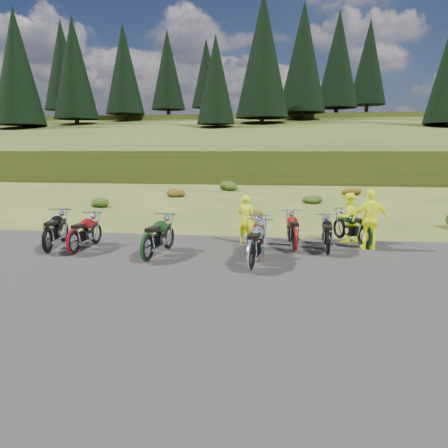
% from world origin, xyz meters
% --- Properties ---
extents(ground, '(300.00, 300.00, 0.00)m').
position_xyz_m(ground, '(0.00, 0.00, 0.00)').
color(ground, '#3B4A18').
rests_on(ground, ground).
extents(gravel_pad, '(20.00, 12.00, 0.04)m').
position_xyz_m(gravel_pad, '(0.00, -2.00, 0.00)').
color(gravel_pad, black).
rests_on(gravel_pad, ground).
extents(hill_slope, '(300.00, 45.97, 9.37)m').
position_xyz_m(hill_slope, '(0.00, 50.00, 0.00)').
color(hill_slope, '#334015').
rests_on(hill_slope, ground).
extents(hill_plateau, '(300.00, 90.00, 9.17)m').
position_xyz_m(hill_plateau, '(0.00, 110.00, 0.00)').
color(hill_plateau, '#334015').
rests_on(hill_plateau, ground).
extents(conifer_14, '(5.28, 5.28, 14.00)m').
position_xyz_m(conifer_14, '(-51.00, 70.00, 16.55)').
color(conifer_14, black).
rests_on(conifer_14, ground).
extents(conifer_15, '(7.92, 7.92, 20.00)m').
position_xyz_m(conifer_15, '(-45.00, 76.00, 20.16)').
color(conifer_15, black).
rests_on(conifer_15, ground).
extents(conifer_16, '(7.48, 7.48, 19.00)m').
position_xyz_m(conifer_16, '(-39.00, 51.00, 15.28)').
color(conifer_16, black).
rests_on(conifer_16, ground).
extents(conifer_17, '(7.04, 7.04, 18.00)m').
position_xyz_m(conifer_17, '(-33.00, 57.00, 15.97)').
color(conifer_17, black).
rests_on(conifer_17, ground).
extents(conifer_18, '(6.60, 6.60, 17.00)m').
position_xyz_m(conifer_18, '(-27.00, 63.00, 16.66)').
color(conifer_18, black).
rests_on(conifer_18, ground).
extents(conifer_19, '(6.16, 6.16, 16.00)m').
position_xyz_m(conifer_19, '(-21.00, 69.00, 17.36)').
color(conifer_19, black).
rests_on(conifer_19, ground).
extents(conifer_20, '(5.72, 5.72, 15.00)m').
position_xyz_m(conifer_20, '(-15.00, 75.00, 17.65)').
color(conifer_20, black).
rests_on(conifer_20, ground).
extents(conifer_21, '(5.28, 5.28, 14.00)m').
position_xyz_m(conifer_21, '(-9.00, 50.00, 12.56)').
color(conifer_21, black).
rests_on(conifer_21, ground).
extents(conifer_22, '(7.92, 7.92, 20.00)m').
position_xyz_m(conifer_22, '(-3.00, 56.00, 16.77)').
color(conifer_22, black).
rests_on(conifer_22, ground).
extents(conifer_23, '(7.48, 7.48, 19.00)m').
position_xyz_m(conifer_23, '(3.00, 62.00, 17.47)').
color(conifer_23, black).
rests_on(conifer_23, ground).
extents(conifer_24, '(7.04, 7.04, 18.00)m').
position_xyz_m(conifer_24, '(9.00, 68.00, 18.16)').
color(conifer_24, black).
rests_on(conifer_24, ground).
extents(conifer_25, '(6.60, 6.60, 17.00)m').
position_xyz_m(conifer_25, '(15.00, 74.00, 18.66)').
color(conifer_25, black).
rests_on(conifer_25, ground).
extents(shrub_1, '(1.03, 1.03, 0.61)m').
position_xyz_m(shrub_1, '(-9.10, 11.30, 0.31)').
color(shrub_1, '#1E360D').
rests_on(shrub_1, ground).
extents(shrub_2, '(1.30, 1.30, 0.77)m').
position_xyz_m(shrub_2, '(-6.20, 16.60, 0.38)').
color(shrub_2, '#67390C').
rests_on(shrub_2, ground).
extents(shrub_3, '(1.56, 1.56, 0.92)m').
position_xyz_m(shrub_3, '(-3.30, 21.90, 0.46)').
color(shrub_3, '#1E360D').
rests_on(shrub_3, ground).
extents(shrub_4, '(0.77, 0.77, 0.45)m').
position_xyz_m(shrub_4, '(-0.40, 9.20, 0.23)').
color(shrub_4, '#67390C').
rests_on(shrub_4, ground).
extents(shrub_5, '(1.03, 1.03, 0.61)m').
position_xyz_m(shrub_5, '(2.50, 14.50, 0.31)').
color(shrub_5, '#1E360D').
rests_on(shrub_5, ground).
extents(shrub_6, '(1.30, 1.30, 0.77)m').
position_xyz_m(shrub_6, '(5.40, 19.80, 0.38)').
color(shrub_6, '#67390C').
rests_on(shrub_6, ground).
extents(motorcycle_0, '(1.19, 2.40, 1.20)m').
position_xyz_m(motorcycle_0, '(-5.91, 0.61, 0.00)').
color(motorcycle_0, black).
rests_on(motorcycle_0, ground).
extents(motorcycle_1, '(0.79, 2.17, 1.13)m').
position_xyz_m(motorcycle_1, '(-5.08, 0.60, 0.00)').
color(motorcycle_1, maroon).
rests_on(motorcycle_1, ground).
extents(motorcycle_2, '(1.03, 2.36, 1.20)m').
position_xyz_m(motorcycle_2, '(-2.66, 0.10, 0.00)').
color(motorcycle_2, '#0E3312').
rests_on(motorcycle_2, ground).
extents(motorcycle_3, '(1.02, 2.35, 1.20)m').
position_xyz_m(motorcycle_3, '(0.24, -0.45, 0.00)').
color(motorcycle_3, '#B9B9BE').
rests_on(motorcycle_3, ground).
extents(motorcycle_4, '(0.87, 2.24, 1.15)m').
position_xyz_m(motorcycle_4, '(0.36, 0.62, 0.00)').
color(motorcycle_4, '#52170D').
rests_on(motorcycle_4, ground).
extents(motorcycle_5, '(0.75, 2.09, 1.09)m').
position_xyz_m(motorcycle_5, '(2.33, 1.57, 0.00)').
color(motorcycle_5, black).
rests_on(motorcycle_5, ground).
extents(motorcycle_6, '(0.93, 2.25, 1.15)m').
position_xyz_m(motorcycle_6, '(1.38, 1.85, 0.00)').
color(motorcycle_6, maroon).
rests_on(motorcycle_6, ground).
extents(motorcycle_7, '(1.61, 2.33, 1.16)m').
position_xyz_m(motorcycle_7, '(3.55, 2.71, 0.00)').
color(motorcycle_7, black).
rests_on(motorcycle_7, ground).
extents(person_middle, '(0.67, 0.52, 1.62)m').
position_xyz_m(person_middle, '(-0.21, 2.87, 0.81)').
color(person_middle, '#E1F10C').
rests_on(person_middle, ground).
extents(person_right_a, '(1.02, 0.99, 1.66)m').
position_xyz_m(person_right_a, '(3.12, 3.56, 0.83)').
color(person_right_a, '#E1F10C').
rests_on(person_right_a, ground).
extents(person_right_b, '(1.14, 0.56, 1.87)m').
position_xyz_m(person_right_b, '(3.67, 2.58, 0.94)').
color(person_right_b, '#E1F10C').
rests_on(person_right_b, ground).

